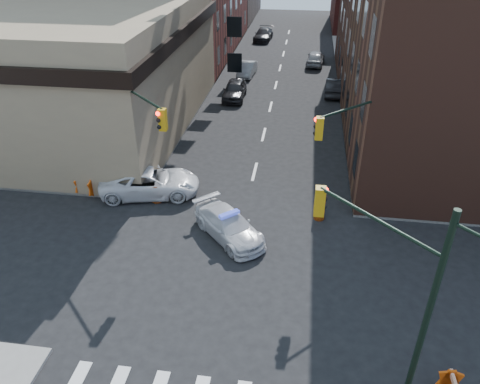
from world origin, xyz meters
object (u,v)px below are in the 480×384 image
(pickup, at_px, (150,182))
(barrel_road, at_px, (320,211))
(parked_car_wfar, at_px, (247,69))
(parked_car_enear, at_px, (334,87))
(pedestrian_b, at_px, (106,167))
(barrel_bank, at_px, (156,193))
(pedestrian_a, at_px, (129,164))
(parked_car_wnear, at_px, (235,90))
(barricade_nw_a, at_px, (110,169))
(police_car, at_px, (229,226))

(pickup, height_order, barrel_road, pickup)
(parked_car_wfar, relative_size, parked_car_enear, 0.91)
(pedestrian_b, height_order, barrel_road, pedestrian_b)
(barrel_bank, bearing_deg, pedestrian_a, 134.52)
(pickup, xyz_separation_m, barrel_bank, (0.59, -0.74, -0.26))
(parked_car_enear, bearing_deg, parked_car_wnear, 17.38)
(parked_car_wnear, bearing_deg, barricade_nw_a, -110.27)
(police_car, height_order, parked_car_wnear, parked_car_wnear)
(parked_car_wfar, bearing_deg, parked_car_enear, -23.86)
(pedestrian_a, xyz_separation_m, barricade_nw_a, (-1.22, -0.14, -0.37))
(police_car, xyz_separation_m, pedestrian_a, (-7.22, 5.38, 0.26))
(parked_car_enear, height_order, pedestrian_b, pedestrian_b)
(pedestrian_a, bearing_deg, pickup, -43.50)
(parked_car_enear, xyz_separation_m, barricade_nw_a, (-14.43, -18.07, -0.16))
(pedestrian_a, height_order, barricade_nw_a, pedestrian_a)
(pedestrian_b, bearing_deg, barrel_bank, -48.63)
(police_car, relative_size, parked_car_enear, 1.05)
(pedestrian_b, xyz_separation_m, barricade_nw_a, (-0.12, 0.81, -0.55))
(parked_car_enear, distance_m, pedestrian_b, 23.69)
(parked_car_enear, relative_size, barrel_bank, 4.17)
(pedestrian_b, xyz_separation_m, barrel_bank, (3.59, -1.59, -0.59))
(pedestrian_a, height_order, barrel_bank, pedestrian_a)
(police_car, relative_size, parked_car_wfar, 1.15)
(pickup, height_order, pedestrian_a, pedestrian_a)
(parked_car_wnear, xyz_separation_m, parked_car_enear, (8.92, 2.37, -0.05))
(parked_car_enear, xyz_separation_m, barrel_bank, (-10.71, -20.47, -0.20))
(parked_car_wnear, height_order, barrel_bank, parked_car_wnear)
(parked_car_wfar, xyz_separation_m, pedestrian_b, (-5.61, -23.54, 0.45))
(barrel_bank, bearing_deg, pedestrian_b, 156.09)
(police_car, bearing_deg, parked_car_wfar, 53.09)
(barrel_road, xyz_separation_m, barricade_nw_a, (-13.05, 2.90, 0.07))
(parked_car_wfar, relative_size, pedestrian_a, 2.57)
(pickup, bearing_deg, barrel_road, -109.33)
(barrel_road, distance_m, barricade_nw_a, 13.37)
(parked_car_enear, bearing_deg, parked_car_wfar, -25.71)
(police_car, distance_m, pedestrian_b, 9.43)
(pickup, distance_m, parked_car_wfar, 24.53)
(parked_car_wnear, distance_m, barrel_road, 20.07)
(parked_car_wnear, xyz_separation_m, barrel_bank, (-1.79, -18.10, -0.26))
(parked_car_wnear, distance_m, parked_car_wfar, 7.04)
(parked_car_wnear, relative_size, parked_car_enear, 1.04)
(pickup, height_order, barrel_bank, pickup)
(police_car, xyz_separation_m, parked_car_wfar, (-2.70, 27.97, -0.01))
(parked_car_wnear, bearing_deg, parked_car_wfar, 87.19)
(pedestrian_b, relative_size, barricade_nw_a, 1.72)
(police_car, distance_m, barrel_bank, 5.51)
(parked_car_wnear, distance_m, barricade_nw_a, 16.64)
(police_car, bearing_deg, pickup, 103.58)
(police_car, relative_size, parked_car_wnear, 1.01)
(police_car, height_order, pedestrian_b, pedestrian_b)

